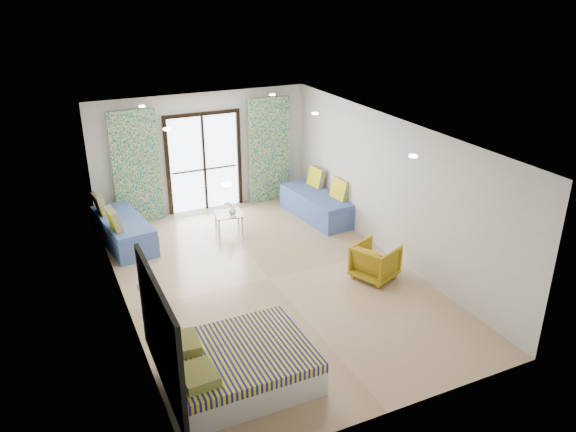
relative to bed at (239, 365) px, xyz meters
name	(u,v)px	position (x,y,z in m)	size (l,w,h in m)	color
floor	(269,278)	(1.48, 2.40, -0.27)	(5.00, 7.50, 0.01)	#9E805E
ceiling	(267,132)	(1.48, 2.40, 2.43)	(5.00, 7.50, 0.01)	silver
wall_back	(203,152)	(1.48, 6.15, 1.08)	(5.00, 0.01, 2.70)	silver
wall_front	(396,321)	(1.48, -1.35, 1.08)	(5.00, 0.01, 2.70)	silver
wall_left	(119,236)	(-1.02, 2.40, 1.08)	(0.01, 7.50, 2.70)	silver
wall_right	(390,188)	(3.98, 2.40, 1.08)	(0.01, 7.50, 2.70)	silver
balcony_door	(204,157)	(1.48, 6.13, 0.99)	(1.76, 0.08, 2.28)	black
balcony_rail	(205,169)	(1.48, 6.13, 0.68)	(1.52, 0.03, 0.04)	#595451
curtain_left	(136,168)	(-0.07, 5.97, 0.98)	(1.00, 0.10, 2.50)	silver
curtain_right	(269,150)	(3.03, 5.97, 0.98)	(1.00, 0.10, 2.50)	silver
downlight_a	(226,184)	(0.08, 0.40, 2.40)	(0.12, 0.12, 0.02)	#FFE0B2
downlight_b	(413,156)	(2.88, 0.40, 2.40)	(0.12, 0.12, 0.02)	#FFE0B2
downlight_c	(167,129)	(0.08, 3.40, 2.40)	(0.12, 0.12, 0.02)	#FFE0B2
downlight_d	(315,113)	(2.88, 3.40, 2.40)	(0.12, 0.12, 0.02)	#FFE0B2
downlight_e	(142,106)	(0.08, 5.40, 2.40)	(0.12, 0.12, 0.02)	#FFE0B2
downlight_f	(272,95)	(2.88, 5.40, 2.40)	(0.12, 0.12, 0.02)	#FFE0B2
headboard	(160,334)	(-0.98, 0.00, 0.78)	(0.06, 2.10, 1.50)	black
switch_plate	(138,287)	(-0.99, 1.25, 0.78)	(0.02, 0.10, 0.10)	silver
bed	(239,365)	(0.00, 0.00, 0.00)	(1.85, 1.51, 0.64)	silver
daybed_left	(122,230)	(-0.64, 5.00, 0.04)	(1.03, 2.08, 0.98)	#445FA3
daybed_right	(318,204)	(3.59, 4.55, 0.04)	(0.98, 2.08, 0.99)	#445FA3
coffee_table	(229,215)	(1.53, 4.73, 0.07)	(0.66, 0.66, 0.65)	silver
vase	(232,210)	(1.60, 4.65, 0.20)	(0.18, 0.19, 0.18)	white
armchair	(375,260)	(3.21, 1.63, 0.09)	(0.69, 0.65, 0.71)	#A68615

